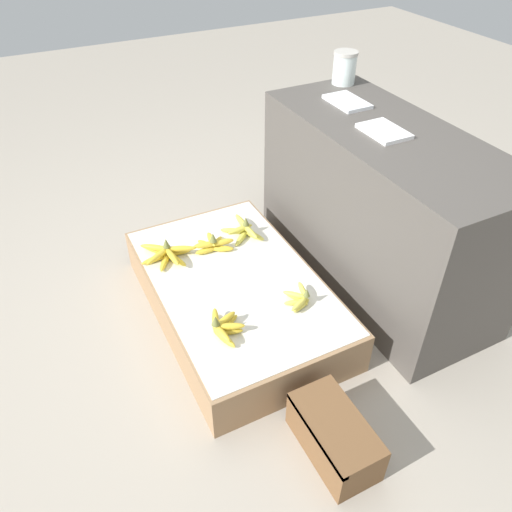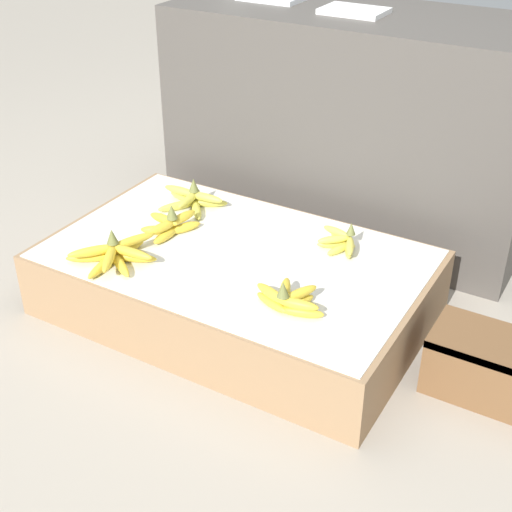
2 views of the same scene
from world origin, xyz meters
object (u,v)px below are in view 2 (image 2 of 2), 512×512
Objects in this scene: banana_bunch_middle_left at (170,225)px; banana_bunch_back_left at (192,200)px; banana_bunch_back_midleft at (342,242)px; banana_bunch_front_left at (115,254)px; foam_tray_white at (354,11)px; wooden_crate at (497,369)px; banana_bunch_front_midleft at (288,299)px.

banana_bunch_back_left is (-0.05, 0.20, -0.00)m from banana_bunch_middle_left.
banana_bunch_back_midleft is at bearing 0.05° from banana_bunch_back_left.
foam_tray_white reaches higher than banana_bunch_front_left.
banana_bunch_front_left is at bearing -98.52° from banana_bunch_middle_left.
wooden_crate is 1.12m from banana_bunch_middle_left.
foam_tray_white is at bearing 71.06° from banana_bunch_front_left.
banana_bunch_front_midleft is 1.01× the size of foam_tray_white.
banana_bunch_front_midleft is (0.58, 0.05, 0.00)m from banana_bunch_front_left.
banana_bunch_back_midleft is 0.73× the size of foam_tray_white.
banana_bunch_front_left is at bearing -108.94° from foam_tray_white.
banana_bunch_front_midleft is at bearing -32.61° from banana_bunch_back_left.
banana_bunch_front_midleft is (-0.56, -0.21, 0.16)m from wooden_crate.
banana_bunch_back_midleft is 0.84m from foam_tray_white.
banana_bunch_back_midleft is (0.54, 0.20, -0.01)m from banana_bunch_middle_left.
wooden_crate is 1.19m from banana_bunch_front_left.
banana_bunch_back_left is at bearing 147.39° from banana_bunch_front_midleft.
foam_tray_white reaches higher than banana_bunch_front_midleft.
banana_bunch_front_left is at bearing -88.39° from banana_bunch_back_left.
banana_bunch_middle_left is at bearing -76.24° from banana_bunch_back_left.
banana_bunch_back_midleft is (0.58, 0.44, -0.00)m from banana_bunch_front_left.
banana_bunch_front_left reaches higher than banana_bunch_back_left.
wooden_crate is at bearing -17.27° from banana_bunch_back_midleft.
foam_tray_white is at bearing 113.84° from banana_bunch_back_midleft.
banana_bunch_back_left is at bearing 103.76° from banana_bunch_middle_left.
banana_bunch_front_midleft is 1.13m from foam_tray_white.
banana_bunch_back_left is (-0.01, 0.44, -0.00)m from banana_bunch_front_left.
banana_bunch_front_left is at bearing -142.81° from banana_bunch_back_midleft.
wooden_crate is 1.18m from banana_bunch_back_left.
banana_bunch_front_left is 1.75× the size of banana_bunch_back_midleft.
wooden_crate is at bearing 12.77° from banana_bunch_front_left.
banana_bunch_front_left is 1.26× the size of banana_bunch_front_midleft.
banana_bunch_front_left is 1.34× the size of banana_bunch_middle_left.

